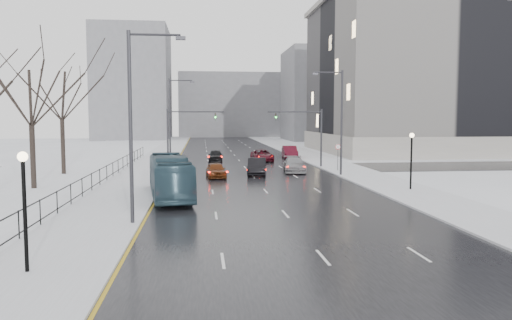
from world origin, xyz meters
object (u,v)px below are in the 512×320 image
object	(u,v)px
lamppost_r_mid	(411,153)
mast_signal_right	(312,131)
streetlight_l_near	(135,117)
no_uturn_sign	(338,149)
sedan_center_near	(216,170)
sedan_right_near	(257,167)
tree_park_e	(64,175)
sedan_right_cross	(262,155)
bus	(170,177)
sedan_right_distant	(290,152)
streetlight_r_mid	(339,117)
streetlight_l_far	(172,117)
mast_signal_left	(178,131)
tree_park_d	(34,190)
lamppost_l	(24,194)
sedan_right_far	(294,165)
sedan_center_far	(215,156)

from	to	relation	value
lamppost_r_mid	mast_signal_right	size ratio (longest dim) A/B	0.66
streetlight_l_near	mast_signal_right	world-z (taller)	streetlight_l_near
no_uturn_sign	streetlight_l_near	bearing A→B (deg)	-125.89
sedan_center_near	sedan_right_near	world-z (taller)	sedan_right_near
tree_park_e	sedan_center_near	world-z (taller)	tree_park_e
no_uturn_sign	sedan_right_cross	distance (m)	13.98
bus	sedan_right_distant	bearing A→B (deg)	58.48
streetlight_r_mid	sedan_center_near	world-z (taller)	streetlight_r_mid
streetlight_l_far	mast_signal_left	bearing A→B (deg)	-78.13
sedan_right_cross	tree_park_e	bearing A→B (deg)	-152.18
sedan_right_near	mast_signal_left	bearing A→B (deg)	147.61
tree_park_d	streetlight_l_near	world-z (taller)	streetlight_l_near
lamppost_l	no_uturn_sign	distance (m)	37.85
bus	sedan_center_near	bearing A→B (deg)	64.89
streetlight_l_near	sedan_right_cross	bearing A→B (deg)	73.19
streetlight_l_near	bus	bearing A→B (deg)	82.44
bus	sedan_right_near	distance (m)	14.79
streetlight_l_near	sedan_right_distant	bearing A→B (deg)	69.26
streetlight_r_mid	mast_signal_right	world-z (taller)	streetlight_r_mid
sedan_right_distant	sedan_right_cross	bearing A→B (deg)	-133.99
sedan_right_far	sedan_right_distant	bearing A→B (deg)	87.49
lamppost_r_mid	sedan_center_far	size ratio (longest dim) A/B	0.98
tree_park_d	lamppost_l	xyz separation A→B (m)	(6.80, -22.00, 2.94)
streetlight_l_far	sedan_right_near	size ratio (longest dim) A/B	2.02
no_uturn_sign	sedan_right_far	xyz separation A→B (m)	(-4.64, -0.37, -1.49)
lamppost_r_mid	sedan_right_cross	distance (m)	27.67
lamppost_l	mast_signal_left	size ratio (longest dim) A/B	0.66
streetlight_l_far	lamppost_r_mid	size ratio (longest dim) A/B	2.34
lamppost_r_mid	mast_signal_right	xyz separation A→B (m)	(-3.67, 18.00, 1.16)
lamppost_r_mid	mast_signal_left	xyz separation A→B (m)	(-18.33, 18.00, 1.16)
no_uturn_sign	sedan_right_near	size ratio (longest dim) A/B	0.55
lamppost_l	sedan_right_far	size ratio (longest dim) A/B	0.81
tree_park_e	mast_signal_right	distance (m)	26.16
mast_signal_left	no_uturn_sign	xyz separation A→B (m)	(16.53, -4.00, -1.81)
lamppost_r_mid	bus	world-z (taller)	lamppost_r_mid
tree_park_d	bus	xyz separation A→B (m)	(10.80, -5.21, 1.51)
mast_signal_right	sedan_right_cross	world-z (taller)	mast_signal_right
lamppost_r_mid	mast_signal_left	distance (m)	25.71
bus	sedan_right_near	bearing A→B (deg)	52.09
streetlight_r_mid	tree_park_d	bearing A→B (deg)	-166.99
tree_park_e	mast_signal_right	size ratio (longest dim) A/B	2.08
mast_signal_left	sedan_center_far	size ratio (longest dim) A/B	1.49
tree_park_e	sedan_right_distant	size ratio (longest dim) A/B	2.62
sedan_right_cross	sedan_right_far	bearing A→B (deg)	-84.78
lamppost_r_mid	sedan_center_far	distance (m)	30.34
sedan_right_far	mast_signal_right	bearing A→B (deg)	63.71
streetlight_r_mid	sedan_center_near	bearing A→B (deg)	-178.81
mast_signal_right	bus	xyz separation A→B (m)	(-14.33, -19.21, -2.60)
tree_park_e	streetlight_r_mid	size ratio (longest dim) A/B	1.35
tree_park_e	streetlight_r_mid	xyz separation A→B (m)	(26.37, -4.00, 5.62)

